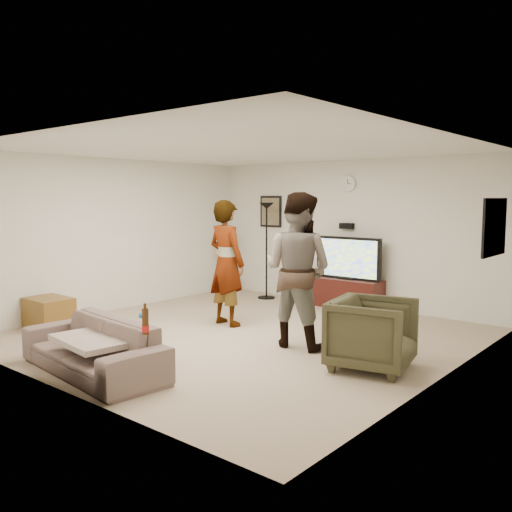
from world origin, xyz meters
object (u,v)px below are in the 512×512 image
Objects in this scene: cat_tree at (227,262)px; person_left at (226,263)px; side_table at (49,313)px; beer_bottle at (145,321)px; person_right at (298,270)px; tv_stand at (348,293)px; tv at (348,258)px; floor_lamp at (266,251)px; sofa at (93,347)px; armchair at (372,334)px.

person_left reaches higher than cat_tree.
beer_bottle is at bearing -13.32° from side_table.
person_right reaches higher than beer_bottle.
side_table is (-3.12, 0.74, -0.47)m from beer_bottle.
tv reaches higher than tv_stand.
floor_lamp is at bearing -49.06° from person_right.
tv is 0.62× the size of sofa.
tv is 1.40× the size of armchair.
person_left is at bearing 44.59° from side_table.
cat_tree is at bearing 122.86° from sofa.
beer_bottle reaches higher than sofa.
person_right is at bearing -73.83° from tv.
tv is at bearing 2.73° from cat_tree.
floor_lamp is 2.20m from person_left.
person_left reaches higher than sofa.
tv_stand is 0.67× the size of floor_lamp.
person_left is 2.14× the size of armchair.
person_right is (0.72, -2.47, 0.11)m from tv.
cat_tree reaches higher than sofa.
tv_stand is 0.60m from tv.
floor_lamp is (-1.61, -0.20, 0.64)m from tv_stand.
person_right is 1.33m from armchair.
cat_tree is at bearing -39.37° from person_right.
cat_tree is at bearing 91.92° from side_table.
cat_tree is at bearing -177.27° from tv_stand.
armchair is (1.90, -2.72, -0.46)m from tv.
tv_stand is at bearing 2.73° from cat_tree.
person_left reaches higher than beer_bottle.
beer_bottle is (0.89, 0.00, 0.41)m from sofa.
floor_lamp is at bearing -172.75° from tv_stand.
tv is 0.62× the size of person_right.
beer_bottle reaches higher than side_table.
beer_bottle is at bearing -54.91° from cat_tree.
sofa is at bearing 180.00° from beer_bottle.
tv_stand is 2.70m from cat_tree.
tv is 1.82× the size of side_table.
beer_bottle is at bearing 123.81° from person_left.
tv is 0.68× the size of floor_lamp.
tv is 4.78m from beer_bottle.
person_left reaches higher than side_table.
person_right is 3.69m from side_table.
armchair is 1.30× the size of side_table.
tv is at bearing 22.83° from armchair.
sofa is at bearing 120.38° from armchair.
person_right is at bearing 66.04° from armchair.
side_table is (0.13, -3.88, -0.36)m from cat_tree.
person_right reaches higher than side_table.
armchair is at bearing 163.32° from person_right.
beer_bottle is (2.17, -4.54, -0.19)m from floor_lamp.
armchair is (1.18, -0.25, -0.58)m from person_right.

